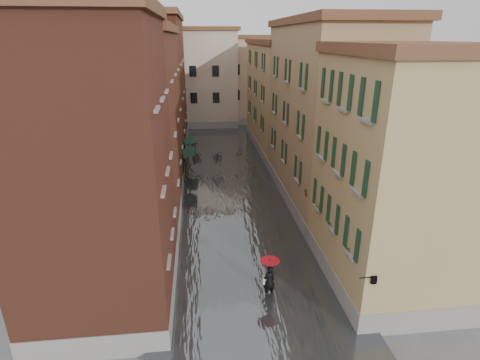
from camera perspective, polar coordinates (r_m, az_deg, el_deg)
ground at (r=21.94m, az=1.19°, el=-12.84°), size 120.00×120.00×0.00m
floodwater at (r=33.43m, az=-1.70°, el=-0.28°), size 10.00×60.00×0.20m
building_left_near at (r=17.65m, az=-20.89°, el=0.68°), size 6.00×8.00×13.00m
building_left_mid at (r=28.09m, az=-15.66°, el=7.95°), size 6.00×14.00×12.50m
building_left_far at (r=42.64m, az=-12.77°, el=13.44°), size 6.00×16.00×14.00m
building_right_near at (r=19.73m, az=22.72°, el=0.18°), size 6.00×8.00×11.50m
building_right_mid at (r=29.24m, az=12.83°, el=9.19°), size 6.00×14.00×13.00m
building_right_far at (r=43.60m, az=6.40°, el=12.31°), size 6.00×16.00×11.50m
building_end_cream at (r=56.36m, az=-7.10°, el=14.99°), size 12.00×9.00×13.00m
building_end_pink at (r=59.01m, az=2.00°, el=14.90°), size 10.00×9.00×12.00m
awning_near at (r=33.91m, az=-7.83°, el=4.07°), size 1.09×3.04×2.80m
awning_far at (r=37.92m, az=-7.72°, el=5.90°), size 1.09×3.31×2.80m
wall_lantern at (r=16.62m, az=19.60°, el=-14.03°), size 0.71×0.22×0.35m
window_planters at (r=20.51m, az=13.05°, el=-4.70°), size 0.59×7.69×0.84m
pedestrian_main at (r=19.05m, az=4.49°, el=-14.18°), size 0.99×0.99×2.06m
pedestrian_far at (r=42.36m, az=-7.04°, el=5.37°), size 1.01×0.84×1.89m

